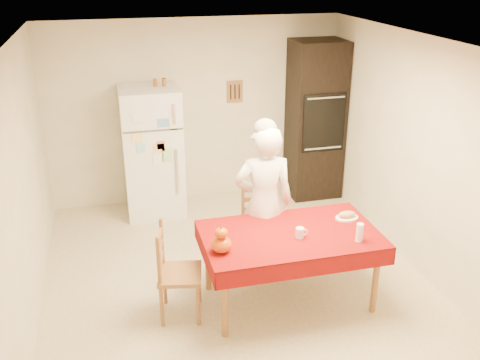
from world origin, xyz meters
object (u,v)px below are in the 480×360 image
object	(u,v)px
seated_woman	(264,204)
dining_table	(290,240)
oven_cabinet	(315,120)
chair_left	(173,269)
refrigerator	(152,152)
bread_plate	(347,218)
wine_glass	(360,232)
coffee_mug	(300,233)
chair_far	(261,220)
pumpkin_lower	(221,245)

from	to	relation	value
seated_woman	dining_table	bearing A→B (deg)	109.78
oven_cabinet	chair_left	bearing A→B (deg)	-134.50
refrigerator	bread_plate	xyz separation A→B (m)	(1.73, -2.24, -0.08)
wine_glass	seated_woman	bearing A→B (deg)	130.55
seated_woman	bread_plate	bearing A→B (deg)	162.26
coffee_mug	oven_cabinet	bearing A→B (deg)	65.62
coffee_mug	wine_glass	size ratio (longest dim) A/B	0.57
coffee_mug	bread_plate	xyz separation A→B (m)	(0.60, 0.25, -0.04)
oven_cabinet	chair_far	bearing A→B (deg)	-127.91
wine_glass	chair_left	bearing A→B (deg)	168.52
chair_far	chair_left	bearing A→B (deg)	-142.92
pumpkin_lower	coffee_mug	bearing A→B (deg)	5.12
oven_cabinet	dining_table	world-z (taller)	oven_cabinet
dining_table	wine_glass	distance (m)	0.66
oven_cabinet	dining_table	bearing A→B (deg)	-116.35
pumpkin_lower	wine_glass	distance (m)	1.29
dining_table	pumpkin_lower	distance (m)	0.75
oven_cabinet	seated_woman	distance (m)	2.35
oven_cabinet	wine_glass	size ratio (longest dim) A/B	12.50
oven_cabinet	coffee_mug	distance (m)	2.80
dining_table	coffee_mug	world-z (taller)	coffee_mug
refrigerator	chair_far	world-z (taller)	refrigerator
refrigerator	coffee_mug	distance (m)	2.74
oven_cabinet	bread_plate	size ratio (longest dim) A/B	9.17
seated_woman	pumpkin_lower	bearing A→B (deg)	55.48
chair_far	pumpkin_lower	xyz separation A→B (m)	(-0.67, -0.99, 0.33)
oven_cabinet	bread_plate	distance (m)	2.38
dining_table	chair_far	size ratio (longest dim) A/B	1.79
dining_table	pumpkin_lower	xyz separation A→B (m)	(-0.72, -0.17, 0.14)
coffee_mug	bread_plate	bearing A→B (deg)	22.77
refrigerator	seated_woman	world-z (taller)	seated_woman
chair_far	seated_woman	bearing A→B (deg)	-99.88
seated_woman	coffee_mug	distance (m)	0.63
chair_left	bread_plate	size ratio (longest dim) A/B	3.96
oven_cabinet	refrigerator	bearing A→B (deg)	-178.82
refrigerator	seated_woman	distance (m)	2.11
refrigerator	pumpkin_lower	world-z (taller)	refrigerator
refrigerator	bread_plate	distance (m)	2.83
chair_far	seated_woman	size ratio (longest dim) A/B	0.56
seated_woman	pumpkin_lower	distance (m)	0.91
chair_left	seated_woman	world-z (taller)	seated_woman
chair_left	bread_plate	world-z (taller)	chair_left
chair_left	pumpkin_lower	xyz separation A→B (m)	(0.42, -0.22, 0.33)
coffee_mug	wine_glass	distance (m)	0.55
chair_left	dining_table	bearing A→B (deg)	-81.26
refrigerator	bread_plate	size ratio (longest dim) A/B	7.08
seated_woman	wine_glass	xyz separation A→B (m)	(0.69, -0.80, -0.00)
refrigerator	pumpkin_lower	xyz separation A→B (m)	(0.36, -2.56, -0.02)
pumpkin_lower	bread_plate	world-z (taller)	pumpkin_lower
oven_cabinet	bread_plate	world-z (taller)	oven_cabinet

